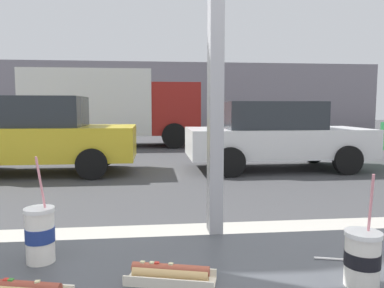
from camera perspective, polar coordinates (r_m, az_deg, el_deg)
ground_plane at (r=9.40m, az=-4.65°, el=-3.38°), size 60.00×60.00×0.00m
sidewalk_strip at (r=3.22m, az=-1.46°, el=-20.67°), size 16.00×2.80×0.11m
window_wall at (r=1.41m, az=3.67°, el=19.23°), size 2.64×0.20×2.90m
building_facade_far at (r=23.14m, az=-5.60°, el=7.15°), size 28.00×1.20×4.14m
soda_cup_left at (r=1.24m, az=-22.18°, el=-12.58°), size 0.09×0.09×0.32m
soda_cup_right at (r=1.11m, az=24.55°, el=-15.49°), size 0.09×0.09×0.30m
hotdog_tray_near at (r=1.06m, az=-3.31°, el=-19.20°), size 0.25×0.14×0.05m
loose_straw at (r=1.28m, az=22.50°, el=-16.00°), size 0.18×0.06×0.01m
parked_car_yellow at (r=8.96m, az=-23.06°, el=1.31°), size 4.39×1.89×1.71m
parked_car_white at (r=9.05m, az=12.53°, el=1.39°), size 4.21×1.96×1.60m
box_truck at (r=14.35m, az=-12.25°, el=5.83°), size 6.28×2.44×2.80m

